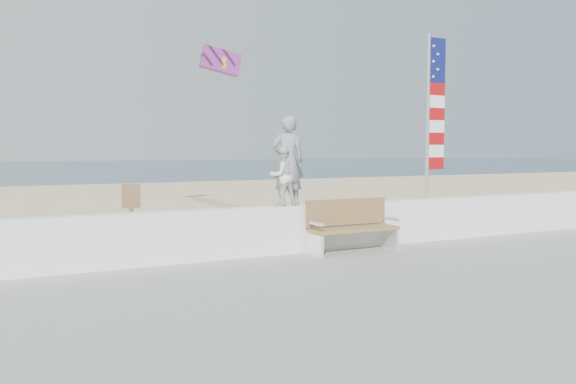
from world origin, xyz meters
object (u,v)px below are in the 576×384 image
object	(u,v)px
adult	(288,161)
bench	(351,225)
flag	(432,109)
child	(282,176)

from	to	relation	value
adult	bench	size ratio (longest dim) A/B	0.94
flag	child	bearing A→B (deg)	180.00
bench	adult	bearing A→B (deg)	158.32
child	adult	bearing A→B (deg)	176.58
child	bench	size ratio (longest dim) A/B	0.62
adult	child	xyz separation A→B (m)	(-0.11, 0.00, -0.29)
adult	bench	bearing A→B (deg)	176.02
flag	adult	bearing A→B (deg)	180.00
child	bench	world-z (taller)	child
bench	flag	xyz separation A→B (m)	(2.36, 0.45, 2.30)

